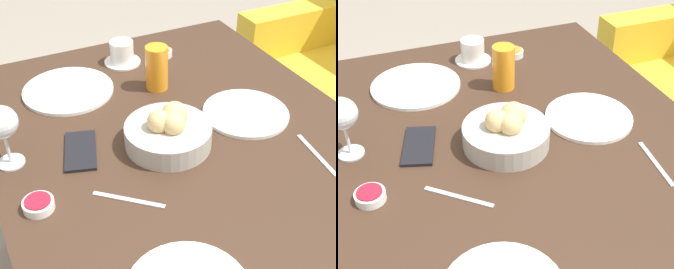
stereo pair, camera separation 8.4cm
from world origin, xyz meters
TOP-DOWN VIEW (x-y plane):
  - dining_table at (0.00, 0.00)m, footprint 1.27×0.93m
  - bread_basket at (-0.03, -0.04)m, footprint 0.21×0.21m
  - plate_near_left at (-0.38, -0.20)m, footprint 0.26×0.26m
  - plate_far_center at (-0.06, 0.20)m, footprint 0.23×0.23m
  - juice_glass at (-0.29, 0.05)m, footprint 0.06×0.06m
  - wine_glass at (-0.13, -0.41)m, footprint 0.08×0.08m
  - coffee_cup at (-0.48, 0.01)m, footprint 0.12×0.12m
  - jam_bowl_berry at (0.04, -0.39)m, footprint 0.07×0.07m
  - jam_bowl_honey at (-0.47, 0.14)m, footprint 0.07×0.07m
  - fork_silver at (0.10, -0.21)m, footprint 0.11×0.13m
  - knife_silver at (0.16, 0.26)m, footprint 0.16×0.03m
  - cell_phone at (-0.10, -0.25)m, footprint 0.17×0.11m

SIDE VIEW (x-z plane):
  - dining_table at x=0.00m, z-range 0.28..1.04m
  - fork_silver at x=0.10m, z-range 0.76..0.76m
  - knife_silver at x=0.16m, z-range 0.76..0.76m
  - cell_phone at x=-0.10m, z-range 0.76..0.77m
  - plate_near_left at x=-0.38m, z-range 0.76..0.77m
  - plate_far_center at x=-0.06m, z-range 0.76..0.77m
  - jam_bowl_berry at x=0.04m, z-range 0.76..0.79m
  - jam_bowl_honey at x=-0.47m, z-range 0.76..0.79m
  - coffee_cup at x=-0.48m, z-range 0.76..0.83m
  - bread_basket at x=-0.03m, z-range 0.75..0.85m
  - juice_glass at x=-0.29m, z-range 0.76..0.89m
  - wine_glass at x=-0.13m, z-range 0.80..0.95m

